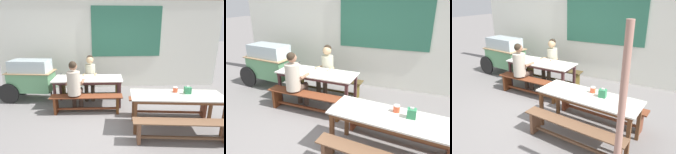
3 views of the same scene
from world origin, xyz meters
The scene contains 12 objects.
ground_plane centered at (0.00, 0.00, 0.00)m, with size 40.00×40.00×0.00m, color slate.
backdrop_wall centered at (0.02, 2.61, 1.61)m, with size 7.38×0.23×3.07m.
dining_table_far centered at (-0.74, 1.13, 0.67)m, with size 1.84×0.77×0.75m.
dining_table_near centered at (1.13, -0.23, 0.67)m, with size 1.92×0.87×0.75m.
bench_far_back centered at (-0.72, 1.66, 0.31)m, with size 1.84×0.37×0.44m.
bench_far_front centered at (-0.76, 0.61, 0.29)m, with size 1.76×0.37×0.44m.
bench_near_back centered at (1.19, 0.30, 0.31)m, with size 1.90×0.46×0.44m.
food_cart centered at (-2.39, 1.58, 0.69)m, with size 1.67×0.87×1.17m.
person_center_facing centered at (-0.70, 1.59, 0.72)m, with size 0.41×0.53×1.27m.
person_left_back_turned centered at (-1.04, 0.68, 0.73)m, with size 0.45×0.54×1.31m.
tissue_box centered at (1.37, -0.17, 0.82)m, with size 0.12×0.11×0.16m.
condiment_jar centered at (1.16, -0.07, 0.80)m, with size 0.10×0.10×0.11m.
Camera 2 is at (1.35, -3.03, 2.36)m, focal length 34.75 mm.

